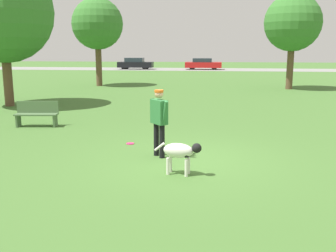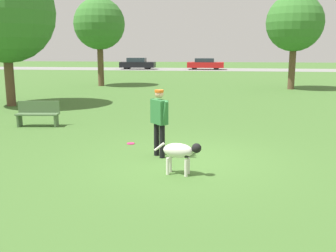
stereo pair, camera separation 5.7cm
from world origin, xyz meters
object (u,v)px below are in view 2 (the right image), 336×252
at_px(tree_far_right, 295,23).
at_px(parked_car_black, 137,64).
at_px(park_bench, 38,113).
at_px(frisbee, 131,143).
at_px(tree_far_left, 99,24).
at_px(person, 159,117).
at_px(parked_car_red, 205,64).
at_px(tree_near_left, 4,12).
at_px(dog, 180,152).

height_order(tree_far_right, parked_car_black, tree_far_right).
bearing_deg(park_bench, frisbee, -35.97).
distance_m(tree_far_right, tree_far_left, 12.51).
height_order(tree_far_right, park_bench, tree_far_right).
relative_size(tree_far_right, parked_car_black, 1.42).
bearing_deg(parked_car_black, person, -77.63).
xyz_separation_m(tree_far_right, parked_car_black, (-13.96, 20.64, -3.39)).
relative_size(person, parked_car_red, 0.39).
relative_size(person, frisbee, 7.61).
distance_m(person, tree_near_left, 11.30).
relative_size(tree_near_left, tree_far_left, 1.08).
bearing_deg(tree_far_right, frisbee, -114.79).
xyz_separation_m(dog, parked_car_black, (-8.57, 38.25, 0.17)).
bearing_deg(frisbee, tree_far_left, 109.17).
bearing_deg(person, parked_car_red, 140.22).
bearing_deg(dog, person, 127.53).
bearing_deg(person, tree_far_right, 120.03).
height_order(frisbee, tree_far_right, tree_far_right).
bearing_deg(parked_car_red, tree_far_left, -107.25).
bearing_deg(tree_near_left, frisbee, -42.53).
distance_m(person, park_bench, 5.64).
distance_m(tree_far_right, parked_car_red, 21.94).
bearing_deg(tree_near_left, tree_far_right, 32.39).
height_order(tree_near_left, park_bench, tree_near_left).
bearing_deg(person, tree_far_left, 161.15).
bearing_deg(frisbee, tree_near_left, 137.47).
relative_size(dog, tree_far_right, 0.18).
xyz_separation_m(frisbee, tree_far_left, (-5.50, 15.82, 4.08)).
bearing_deg(parked_car_red, park_bench, -97.12).
xyz_separation_m(parked_car_black, park_bench, (3.35, -33.71, -0.21)).
distance_m(tree_near_left, parked_car_black, 29.65).
relative_size(dog, frisbee, 4.79).
relative_size(dog, parked_car_red, 0.25).
height_order(person, park_bench, person).
xyz_separation_m(frisbee, park_bench, (-3.62, 2.06, 0.44)).
height_order(tree_far_right, tree_near_left, tree_near_left).
height_order(person, tree_far_right, tree_far_right).
relative_size(tree_near_left, parked_car_red, 1.50).
bearing_deg(tree_far_left, person, -69.14).
height_order(tree_far_right, tree_far_left, tree_far_left).
relative_size(tree_far_right, tree_far_left, 1.00).
relative_size(person, dog, 1.59).
bearing_deg(dog, parked_car_black, 114.43).
distance_m(dog, tree_far_right, 18.75).
height_order(frisbee, park_bench, park_bench).
bearing_deg(tree_near_left, tree_far_left, 81.64).
xyz_separation_m(tree_far_right, tree_far_left, (-12.49, 0.69, 0.05)).
xyz_separation_m(person, park_bench, (-4.59, 3.23, -0.53)).
bearing_deg(parked_car_red, tree_near_left, -104.27).
distance_m(tree_far_left, park_bench, 14.35).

